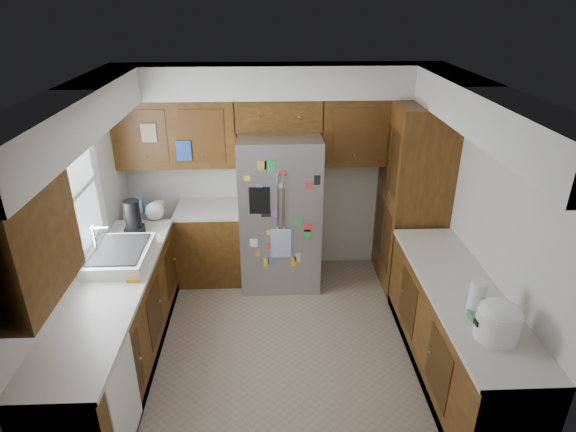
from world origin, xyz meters
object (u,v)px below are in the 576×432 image
object	(u,v)px
pantry	(412,197)
rice_cooker	(499,320)
paper_towel	(477,297)
fridge	(280,211)

from	to	relation	value
pantry	rice_cooker	xyz separation A→B (m)	(-0.00, -2.24, -0.01)
pantry	paper_towel	size ratio (longest dim) A/B	7.73
pantry	rice_cooker	size ratio (longest dim) A/B	6.56
paper_towel	pantry	bearing A→B (deg)	88.81
pantry	rice_cooker	bearing A→B (deg)	-90.01
pantry	paper_towel	distance (m)	1.95
fridge	rice_cooker	bearing A→B (deg)	-56.85
paper_towel	fridge	bearing A→B (deg)	126.04
rice_cooker	paper_towel	size ratio (longest dim) A/B	1.18
fridge	rice_cooker	distance (m)	2.75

